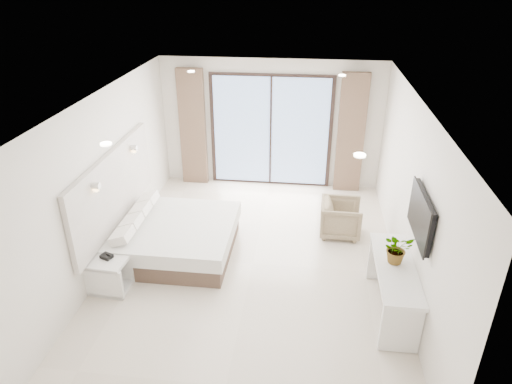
# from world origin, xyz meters

# --- Properties ---
(ground) EXTENTS (6.20, 6.20, 0.00)m
(ground) POSITION_xyz_m (0.00, 0.00, 0.00)
(ground) COLOR beige
(ground) RESTS_ON ground
(room_shell) EXTENTS (4.62, 6.22, 2.72)m
(room_shell) POSITION_xyz_m (-0.20, 0.75, 1.58)
(room_shell) COLOR silver
(room_shell) RESTS_ON ground
(bed) EXTENTS (1.94, 1.84, 0.68)m
(bed) POSITION_xyz_m (-1.34, 0.19, 0.29)
(bed) COLOR brown
(bed) RESTS_ON ground
(nightstand) EXTENTS (0.60, 0.50, 0.51)m
(nightstand) POSITION_xyz_m (-2.02, -0.89, 0.26)
(nightstand) COLOR white
(nightstand) RESTS_ON ground
(phone) EXTENTS (0.20, 0.18, 0.05)m
(phone) POSITION_xyz_m (-2.04, -0.83, 0.55)
(phone) COLOR black
(phone) RESTS_ON nightstand
(console_desk) EXTENTS (0.51, 1.64, 0.77)m
(console_desk) POSITION_xyz_m (2.04, -0.89, 0.57)
(console_desk) COLOR white
(console_desk) RESTS_ON ground
(plant) EXTENTS (0.50, 0.52, 0.33)m
(plant) POSITION_xyz_m (2.04, -0.79, 0.94)
(plant) COLOR #33662D
(plant) RESTS_ON console_desk
(armchair) EXTENTS (0.66, 0.70, 0.71)m
(armchair) POSITION_xyz_m (1.44, 1.10, 0.35)
(armchair) COLOR #907B5E
(armchair) RESTS_ON ground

